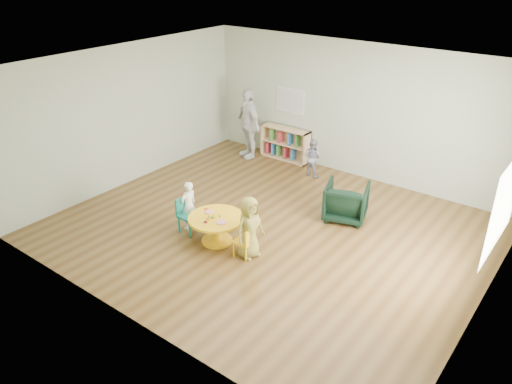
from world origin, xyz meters
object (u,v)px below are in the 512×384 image
child_right (249,227)px  toddler (312,157)px  adult_caretaker (248,124)px  kid_chair_right (246,241)px  bookshelf (285,143)px  activity_table (216,225)px  kid_chair_left (188,214)px  child_left (189,205)px  armchair (346,202)px

child_right → toddler: 3.38m
child_right → adult_caretaker: (-2.59, 3.30, 0.28)m
kid_chair_right → adult_caretaker: (-2.55, 3.34, 0.52)m
bookshelf → toddler: bearing=-24.2°
child_right → adult_caretaker: adult_caretaker is taller
toddler → activity_table: bearing=94.9°
kid_chair_left → child_left: size_ratio=0.70×
bookshelf → activity_table: bearing=-72.8°
child_left → toddler: bearing=175.6°
child_left → child_right: (1.37, -0.05, 0.07)m
child_right → kid_chair_right: bearing=154.7°
kid_chair_right → adult_caretaker: adult_caretaker is taller
armchair → child_left: (-2.00, -1.95, 0.10)m
bookshelf → armchair: bearing=-34.6°
activity_table → child_left: (-0.68, 0.05, 0.12)m
armchair → kid_chair_left: bearing=28.3°
kid_chair_right → bookshelf: 4.17m
bookshelf → toddler: size_ratio=1.46×
child_right → toddler: child_right is taller
activity_table → adult_caretaker: adult_caretaker is taller
kid_chair_left → kid_chair_right: size_ratio=1.19×
activity_table → adult_caretaker: 3.83m
child_right → adult_caretaker: 4.20m
child_left → toddler: (0.52, 3.21, -0.03)m
kid_chair_left → bookshelf: (-0.52, 3.74, 0.03)m
activity_table → toddler: toddler is taller
kid_chair_right → child_right: size_ratio=0.51×
toddler → child_right: bearing=106.7°
kid_chair_left → child_left: (-0.05, 0.08, 0.11)m
toddler → adult_caretaker: adult_caretaker is taller
toddler → adult_caretaker: bearing=1.3°
toddler → adult_caretaker: 1.79m
child_left → armchair: bearing=139.1°
kid_chair_right → activity_table: bearing=79.7°
kid_chair_left → toddler: toddler is taller
kid_chair_left → adult_caretaker: size_ratio=0.39×
kid_chair_right → armchair: (0.67, 2.06, 0.06)m
armchair → adult_caretaker: size_ratio=0.46×
bookshelf → armchair: 3.00m
adult_caretaker → bookshelf: bearing=54.4°
kid_chair_right → toddler: toddler is taller
child_right → armchair: bearing=-4.8°
toddler → armchair: bearing=141.8°
child_right → toddler: bearing=27.2°
child_left → kid_chair_left: bearing=35.0°
activity_table → bookshelf: 3.89m
activity_table → kid_chair_left: (-0.63, -0.03, 0.01)m
activity_table → child_left: size_ratio=1.05×
armchair → child_right: child_right is taller
activity_table → child_right: (0.69, -0.00, 0.19)m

